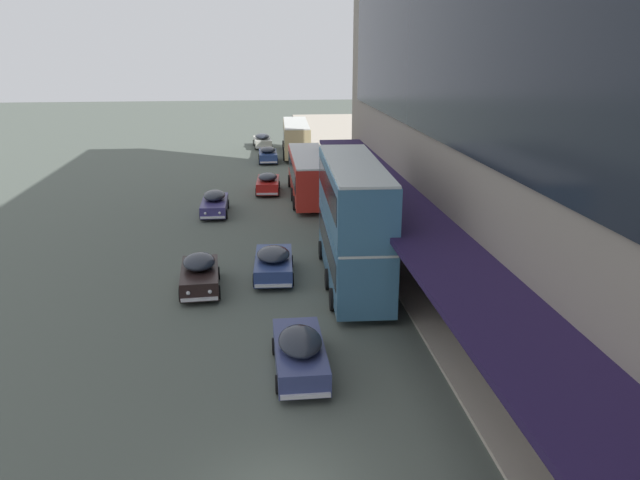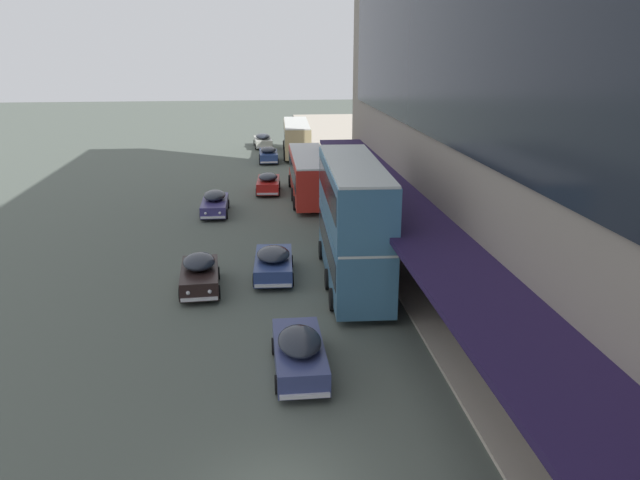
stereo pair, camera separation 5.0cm
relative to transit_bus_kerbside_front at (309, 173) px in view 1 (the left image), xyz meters
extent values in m
cube|color=#21163C|center=(2.76, -32.70, 1.88)|extent=(3.20, 72.00, 0.24)
cube|color=red|center=(0.00, 0.00, -0.12)|extent=(2.72, 11.50, 2.85)
cube|color=black|center=(0.00, 0.00, 0.22)|extent=(2.75, 10.59, 1.25)
cube|color=silver|center=(0.00, 0.00, 1.35)|extent=(2.62, 11.50, 0.12)
cube|color=black|center=(0.08, 5.78, 1.05)|extent=(1.28, 0.08, 0.36)
cylinder|color=black|center=(-1.23, 3.92, -1.39)|extent=(0.26, 1.00, 1.00)
cylinder|color=black|center=(1.34, 3.88, -1.39)|extent=(0.26, 1.00, 1.00)
cylinder|color=black|center=(-1.33, -3.54, -1.39)|extent=(0.26, 1.00, 1.00)
cylinder|color=black|center=(1.23, -3.57, -1.39)|extent=(0.26, 1.00, 1.00)
cylinder|color=black|center=(-1.29, -0.84, -1.39)|extent=(0.26, 1.00, 1.00)
cylinder|color=black|center=(1.27, -0.88, -1.39)|extent=(0.26, 1.00, 1.00)
cube|color=tan|center=(0.36, 19.25, -0.07)|extent=(2.96, 10.93, 2.94)
cube|color=black|center=(0.36, 19.25, 0.28)|extent=(2.96, 10.06, 1.29)
cube|color=silver|center=(0.36, 19.25, 1.45)|extent=(2.86, 10.93, 0.12)
cube|color=black|center=(0.57, 24.71, 1.15)|extent=(1.28, 0.11, 0.36)
cylinder|color=black|center=(-0.78, 22.98, -1.39)|extent=(0.29, 1.01, 1.00)
cylinder|color=black|center=(1.77, 22.89, -1.39)|extent=(0.29, 1.01, 1.00)
cylinder|color=black|center=(-1.04, 15.94, -1.39)|extent=(0.29, 1.01, 1.00)
cylinder|color=black|center=(1.51, 15.84, -1.39)|extent=(0.29, 1.01, 1.00)
cylinder|color=black|center=(-0.94, 18.49, -1.39)|extent=(0.29, 1.01, 1.00)
cylinder|color=black|center=(1.61, 18.39, -1.39)|extent=(0.29, 1.01, 1.00)
cube|color=teal|center=(0.53, -17.74, -0.20)|extent=(2.87, 10.62, 2.69)
cube|color=black|center=(0.53, -17.74, 0.13)|extent=(2.88, 9.78, 1.19)
cube|color=silver|center=(0.53, -17.74, 1.20)|extent=(2.77, 10.61, 0.12)
cube|color=teal|center=(0.53, -17.74, 2.60)|extent=(2.87, 10.62, 2.69)
cube|color=black|center=(0.53, -17.74, 2.92)|extent=(2.88, 9.78, 1.19)
cube|color=silver|center=(0.53, -17.74, 3.99)|extent=(2.77, 10.61, 0.12)
cube|color=black|center=(0.72, -12.43, 3.69)|extent=(1.25, 0.10, 0.36)
cylinder|color=black|center=(-0.59, -14.11, -1.39)|extent=(0.29, 1.01, 1.00)
cylinder|color=black|center=(1.91, -14.20, -1.39)|extent=(0.29, 1.01, 1.00)
cylinder|color=black|center=(-0.83, -20.96, -1.39)|extent=(0.29, 1.01, 1.00)
cylinder|color=black|center=(1.66, -21.05, -1.39)|extent=(0.29, 1.01, 1.00)
cylinder|color=black|center=(-0.75, -18.48, -1.39)|extent=(0.29, 1.01, 1.00)
cylinder|color=black|center=(1.75, -18.57, -1.39)|extent=(0.29, 1.01, 1.00)
cube|color=black|center=(-6.77, -17.96, -1.25)|extent=(1.95, 4.15, 0.84)
ellipsoid|color=#1E232D|center=(-6.78, -17.76, -0.54)|extent=(1.64, 2.32, 0.63)
cube|color=silver|center=(-6.65, -20.04, -1.52)|extent=(1.64, 0.22, 0.14)
cube|color=silver|center=(-6.90, -15.88, -1.52)|extent=(1.64, 0.22, 0.14)
sphere|color=silver|center=(-6.18, -19.98, -1.20)|extent=(0.18, 0.18, 0.18)
sphere|color=silver|center=(-7.12, -20.03, -1.20)|extent=(0.18, 0.18, 0.18)
cylinder|color=black|center=(-5.84, -19.16, -1.57)|extent=(0.18, 0.65, 0.64)
cylinder|color=black|center=(-7.56, -19.27, -1.57)|extent=(0.18, 0.65, 0.64)
cylinder|color=black|center=(-5.99, -16.65, -1.57)|extent=(0.18, 0.65, 0.64)
cylinder|color=black|center=(-7.70, -16.75, -1.57)|extent=(0.18, 0.65, 0.64)
cube|color=navy|center=(-6.85, -3.96, -1.29)|extent=(1.70, 4.54, 0.76)
ellipsoid|color=#1E232D|center=(-6.85, -3.74, -0.64)|extent=(1.49, 2.50, 0.60)
cube|color=silver|center=(-6.86, -6.28, -1.52)|extent=(1.59, 0.13, 0.14)
cube|color=silver|center=(-6.83, -1.65, -1.52)|extent=(1.59, 0.13, 0.14)
sphere|color=silver|center=(-6.40, -6.25, -1.24)|extent=(0.18, 0.18, 0.18)
sphere|color=silver|center=(-7.32, -6.24, -1.24)|extent=(0.18, 0.18, 0.18)
cylinder|color=black|center=(-6.02, -5.37, -1.57)|extent=(0.14, 0.64, 0.64)
cylinder|color=black|center=(-7.69, -5.36, -1.57)|extent=(0.14, 0.64, 0.64)
cylinder|color=black|center=(-6.00, -2.57, -1.57)|extent=(0.14, 0.64, 0.64)
cylinder|color=black|center=(-7.68, -2.55, -1.57)|extent=(0.14, 0.64, 0.64)
cube|color=beige|center=(-3.08, 24.85, -1.27)|extent=(2.06, 4.84, 0.81)
ellipsoid|color=#1E232D|center=(-3.07, 24.62, -0.62)|extent=(1.73, 2.69, 0.55)
cube|color=silver|center=(-3.21, 27.27, -1.52)|extent=(1.72, 0.21, 0.14)
cube|color=silver|center=(-2.95, 22.43, -1.52)|extent=(1.72, 0.21, 0.14)
sphere|color=silver|center=(-3.71, 27.22, -1.22)|extent=(0.18, 0.18, 0.18)
sphere|color=silver|center=(-2.71, 27.27, -1.22)|extent=(0.18, 0.18, 0.18)
cylinder|color=black|center=(-4.06, 26.28, -1.57)|extent=(0.17, 0.65, 0.64)
cylinder|color=black|center=(-2.26, 26.37, -1.57)|extent=(0.17, 0.65, 0.64)
cylinder|color=black|center=(-3.90, 23.34, -1.57)|extent=(0.17, 0.65, 0.64)
cylinder|color=black|center=(-2.10, 23.43, -1.57)|extent=(0.17, 0.65, 0.64)
cube|color=navy|center=(-2.69, 15.42, -1.27)|extent=(1.73, 4.12, 0.81)
ellipsoid|color=#1E232D|center=(-2.69, 15.21, -0.63)|extent=(1.52, 2.27, 0.52)
cube|color=silver|center=(-2.69, 17.52, -1.52)|extent=(1.63, 0.12, 0.14)
cube|color=silver|center=(-2.70, 13.31, -1.52)|extent=(1.63, 0.12, 0.14)
sphere|color=silver|center=(-3.16, 17.50, -1.22)|extent=(0.18, 0.18, 0.18)
sphere|color=silver|center=(-2.21, 17.49, -1.22)|extent=(0.18, 0.18, 0.18)
cylinder|color=black|center=(-3.55, 16.69, -1.57)|extent=(0.14, 0.64, 0.64)
cylinder|color=black|center=(-1.83, 16.69, -1.57)|extent=(0.14, 0.64, 0.64)
cylinder|color=black|center=(-3.55, 14.14, -1.57)|extent=(0.14, 0.64, 0.64)
cylinder|color=black|center=(-1.83, 14.14, -1.57)|extent=(0.14, 0.64, 0.64)
cube|color=#AC1B18|center=(-3.04, 2.12, -1.26)|extent=(1.91, 4.10, 0.84)
ellipsoid|color=#1E232D|center=(-3.05, 1.92, -0.60)|extent=(1.60, 2.29, 0.53)
cube|color=silver|center=(-2.92, 4.17, -1.52)|extent=(1.60, 0.21, 0.14)
cube|color=silver|center=(-3.16, 0.07, -1.52)|extent=(1.60, 0.21, 0.14)
sphere|color=silver|center=(-3.38, 4.17, -1.21)|extent=(0.18, 0.18, 0.18)
sphere|color=silver|center=(-2.46, 4.12, -1.21)|extent=(0.18, 0.18, 0.18)
cylinder|color=black|center=(-3.81, 3.41, -1.57)|extent=(0.18, 0.65, 0.64)
cylinder|color=black|center=(-2.13, 3.31, -1.57)|extent=(0.18, 0.65, 0.64)
cylinder|color=black|center=(-3.95, 0.93, -1.57)|extent=(0.18, 0.65, 0.64)
cylinder|color=black|center=(-2.28, 0.83, -1.57)|extent=(0.18, 0.65, 0.64)
cube|color=navy|center=(-2.66, -26.16, -1.25)|extent=(1.75, 4.48, 0.84)
ellipsoid|color=#1E232D|center=(-2.66, -26.38, -0.59)|extent=(1.53, 2.47, 0.53)
cube|color=silver|center=(-2.68, -23.87, -1.52)|extent=(1.63, 0.13, 0.14)
cube|color=silver|center=(-2.64, -28.44, -1.52)|extent=(1.63, 0.13, 0.14)
sphere|color=silver|center=(-3.15, -23.90, -1.20)|extent=(0.18, 0.18, 0.18)
sphere|color=silver|center=(-2.20, -23.90, -1.20)|extent=(0.18, 0.18, 0.18)
cylinder|color=black|center=(-3.53, -24.78, -1.57)|extent=(0.14, 0.64, 0.64)
cylinder|color=black|center=(-1.81, -24.76, -1.57)|extent=(0.14, 0.64, 0.64)
cylinder|color=black|center=(-3.51, -27.55, -1.57)|extent=(0.14, 0.64, 0.64)
cylinder|color=black|center=(-1.79, -27.54, -1.57)|extent=(0.14, 0.64, 0.64)
cube|color=navy|center=(-3.24, -16.54, -1.27)|extent=(2.02, 4.40, 0.80)
ellipsoid|color=#1E232D|center=(-3.25, -16.75, -0.63)|extent=(1.71, 2.45, 0.53)
cube|color=silver|center=(-3.14, -14.33, -1.52)|extent=(1.74, 0.20, 0.14)
cube|color=silver|center=(-3.35, -18.74, -1.52)|extent=(1.74, 0.20, 0.14)
sphere|color=silver|center=(-3.64, -14.34, -1.22)|extent=(0.18, 0.18, 0.18)
sphere|color=silver|center=(-2.64, -14.38, -1.22)|extent=(0.18, 0.18, 0.18)
cylinder|color=black|center=(-4.09, -15.16, -1.57)|extent=(0.17, 0.65, 0.64)
cylinder|color=black|center=(-2.27, -15.24, -1.57)|extent=(0.17, 0.65, 0.64)
cylinder|color=black|center=(-4.22, -17.83, -1.57)|extent=(0.17, 0.65, 0.64)
cylinder|color=black|center=(-2.40, -17.91, -1.57)|extent=(0.17, 0.65, 0.64)
cylinder|color=#2D211F|center=(3.67, -23.16, -1.32)|extent=(0.16, 0.16, 0.85)
cylinder|color=#2D211F|center=(3.78, -23.04, -1.32)|extent=(0.16, 0.16, 0.85)
cube|color=#2D211F|center=(3.72, -23.10, -0.54)|extent=(0.45, 0.46, 0.70)
cylinder|color=#2D211F|center=(3.55, -23.29, -0.51)|extent=(0.10, 0.10, 0.63)
cylinder|color=#2D211F|center=(3.90, -22.91, -0.51)|extent=(0.10, 0.10, 0.63)
sphere|color=tan|center=(3.72, -23.10, -0.08)|extent=(0.22, 0.22, 0.22)
cylinder|color=black|center=(3.72, -23.10, -0.01)|extent=(0.33, 0.33, 0.02)
cylinder|color=black|center=(3.72, -23.10, 0.05)|extent=(0.21, 0.21, 0.12)
camera|label=1|loc=(-4.04, -45.93, 9.24)|focal=35.00mm
camera|label=2|loc=(-3.99, -45.93, 9.24)|focal=35.00mm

